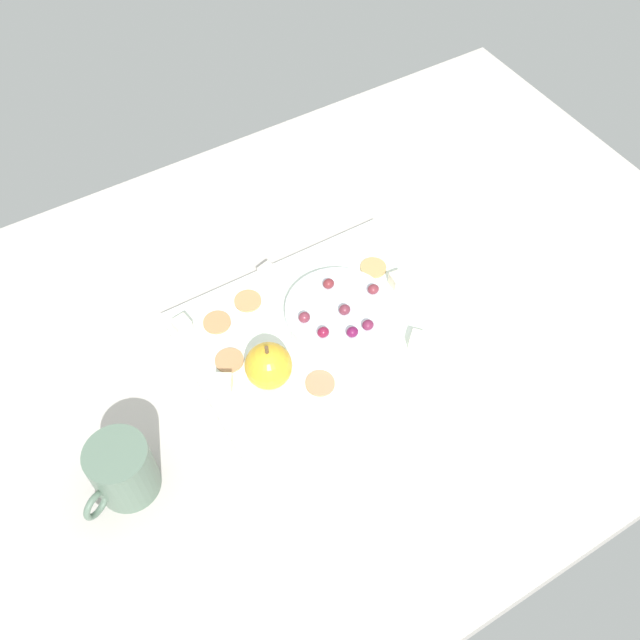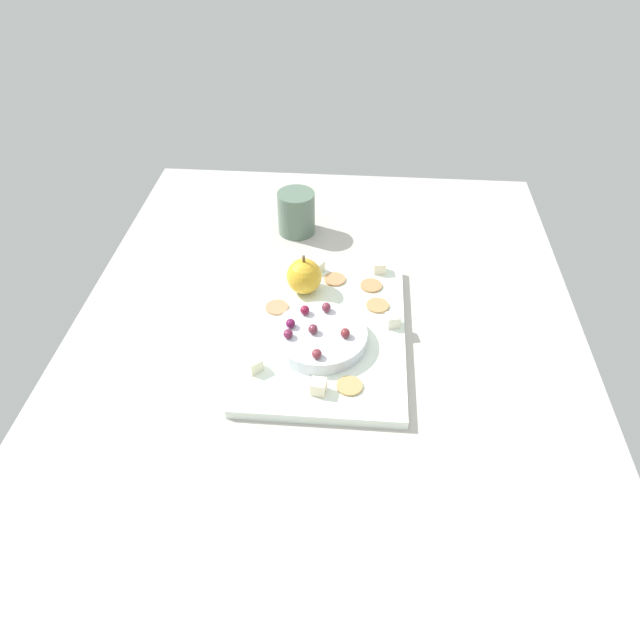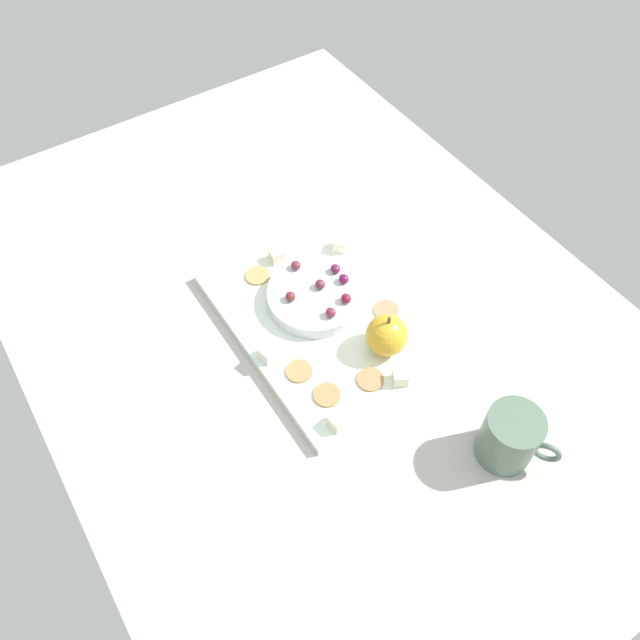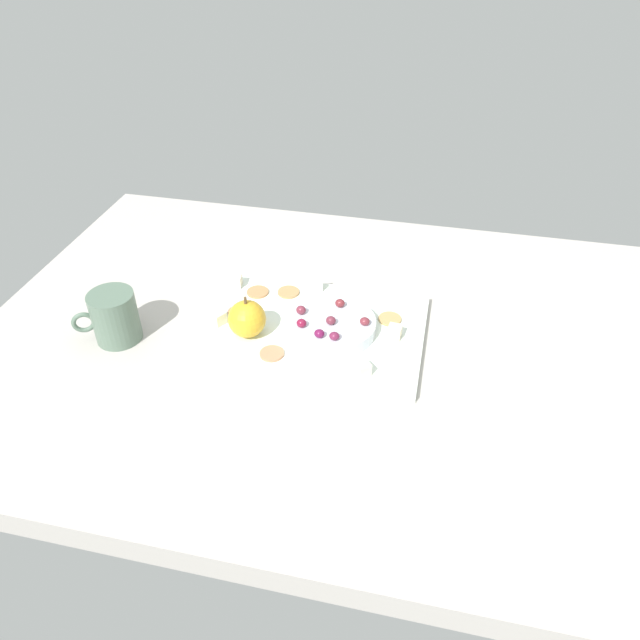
{
  "view_description": "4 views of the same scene",
  "coord_description": "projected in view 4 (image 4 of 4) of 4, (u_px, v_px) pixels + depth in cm",
  "views": [
    {
      "loc": [
        -34.53,
        -51.73,
        89.0
      ],
      "look_at": [
        -4.41,
        -1.39,
        8.96
      ],
      "focal_mm": 39.35,
      "sensor_mm": 36.0,
      "label": 1
    },
    {
      "loc": [
        70.25,
        4.96,
        73.59
      ],
      "look_at": [
        -1.59,
        -0.71,
        10.28
      ],
      "focal_mm": 33.04,
      "sensor_mm": 36.0,
      "label": 2
    },
    {
      "loc": [
        -53.54,
        33.36,
        86.59
      ],
      "look_at": [
        -6.33,
        2.1,
        9.01
      ],
      "focal_mm": 35.07,
      "sensor_mm": 36.0,
      "label": 3
    },
    {
      "loc": [
        15.29,
        -81.12,
        70.64
      ],
      "look_at": [
        -2.63,
        -0.78,
        8.19
      ],
      "focal_mm": 33.82,
      "sensor_mm": 36.0,
      "label": 4
    }
  ],
  "objects": [
    {
      "name": "grape_5",
      "position": [
        301.0,
        309.0,
        1.04
      ],
      "size": [
        1.72,
        1.55,
        1.57
      ],
      "primitive_type": "ellipsoid",
      "color": "maroon",
      "rests_on": "serving_dish"
    },
    {
      "name": "grape_2",
      "position": [
        331.0,
        320.0,
        1.02
      ],
      "size": [
        1.72,
        1.55,
        1.52
      ],
      "primitive_type": "ellipsoid",
      "color": "maroon",
      "rests_on": "serving_dish"
    },
    {
      "name": "grape_3",
      "position": [
        334.0,
        336.0,
        0.98
      ],
      "size": [
        1.72,
        1.55,
        1.39
      ],
      "primitive_type": "ellipsoid",
      "color": "maroon",
      "rests_on": "serving_dish"
    },
    {
      "name": "cheese_cube_4",
      "position": [
        317.0,
        284.0,
        1.14
      ],
      "size": [
        2.72,
        2.72,
        2.24
      ],
      "primitive_type": "cube",
      "rotation": [
        0.0,
        0.0,
        0.25
      ],
      "color": "#EEE8CD",
      "rests_on": "platter"
    },
    {
      "name": "cheese_cube_1",
      "position": [
        395.0,
        331.0,
        1.02
      ],
      "size": [
        2.47,
        2.47,
        2.24
      ],
      "primitive_type": "cube",
      "rotation": [
        0.0,
        0.0,
        1.46
      ],
      "color": "#F9E6C1",
      "rests_on": "platter"
    },
    {
      "name": "grape_4",
      "position": [
        365.0,
        321.0,
        1.02
      ],
      "size": [
        1.72,
        1.55,
        1.39
      ],
      "primitive_type": "ellipsoid",
      "color": "maroon",
      "rests_on": "serving_dish"
    },
    {
      "name": "cracker_3",
      "position": [
        390.0,
        319.0,
        1.07
      ],
      "size": [
        4.07,
        4.07,
        0.4
      ],
      "primitive_type": "cylinder",
      "color": "tan",
      "rests_on": "platter"
    },
    {
      "name": "grape_0",
      "position": [
        302.0,
        323.0,
        1.01
      ],
      "size": [
        1.72,
        1.55,
        1.51
      ],
      "primitive_type": "ellipsoid",
      "color": "maroon",
      "rests_on": "serving_dish"
    },
    {
      "name": "cup",
      "position": [
        114.0,
        317.0,
        1.03
      ],
      "size": [
        10.23,
        7.89,
        9.11
      ],
      "color": "#546C5A",
      "rests_on": "table"
    },
    {
      "name": "platter",
      "position": [
        314.0,
        329.0,
        1.06
      ],
      "size": [
        38.33,
        27.07,
        1.7
      ],
      "primitive_type": "cube",
      "color": "white",
      "rests_on": "table"
    },
    {
      "name": "cheese_cube_0",
      "position": [
        218.0,
        318.0,
        1.05
      ],
      "size": [
        3.08,
        3.08,
        2.24
      ],
      "primitive_type": "cube",
      "rotation": [
        0.0,
        0.0,
        1.03
      ],
      "color": "#EBE9C4",
      "rests_on": "platter"
    },
    {
      "name": "cheese_cube_2",
      "position": [
        362.0,
        369.0,
        0.95
      ],
      "size": [
        3.16,
        3.16,
        2.24
      ],
      "primitive_type": "cube",
      "rotation": [
        0.0,
        0.0,
        0.72
      ],
      "color": "#F6EFC7",
      "rests_on": "platter"
    },
    {
      "name": "apple_stem",
      "position": [
        245.0,
        300.0,
        0.99
      ],
      "size": [
        0.5,
        0.5,
        1.2
      ],
      "primitive_type": "cylinder",
      "color": "brown",
      "rests_on": "apple_whole"
    },
    {
      "name": "serving_dish",
      "position": [
        331.0,
        325.0,
        1.04
      ],
      "size": [
        15.62,
        15.62,
        2.34
      ],
      "primitive_type": "cylinder",
      "color": "silver",
      "rests_on": "platter"
    },
    {
      "name": "cracker_0",
      "position": [
        239.0,
        312.0,
        1.08
      ],
      "size": [
        4.07,
        4.07,
        0.4
      ],
      "primitive_type": "cylinder",
      "color": "tan",
      "rests_on": "platter"
    },
    {
      "name": "grape_6",
      "position": [
        319.0,
        334.0,
        0.99
      ],
      "size": [
        1.72,
        1.55,
        1.44
      ],
      "primitive_type": "ellipsoid",
      "color": "#64143F",
      "rests_on": "serving_dish"
    },
    {
      "name": "cracker_2",
      "position": [
        289.0,
        292.0,
        1.13
      ],
      "size": [
        4.07,
        4.07,
        0.4
      ],
      "primitive_type": "cylinder",
      "color": "tan",
      "rests_on": "platter"
    },
    {
      "name": "cheese_cube_3",
      "position": [
        236.0,
        281.0,
        1.15
      ],
      "size": [
        2.54,
        2.54,
        2.24
      ],
      "primitive_type": "cube",
      "rotation": [
        0.0,
        0.0,
        0.15
      ],
      "color": "#F6E8C6",
      "rests_on": "platter"
    },
    {
      "name": "cracker_1",
      "position": [
        258.0,
        292.0,
        1.13
      ],
      "size": [
        4.07,
        4.07,
        0.4
      ],
      "primitive_type": "cylinder",
      "color": "#B68051",
      "rests_on": "platter"
    },
    {
      "name": "apple_whole",
      "position": [
        247.0,
        319.0,
        1.02
      ],
      "size": [
        6.49,
        6.49,
        6.49
      ],
      "primitive_type": "sphere",
      "color": "gold",
      "rests_on": "platter"
    },
    {
      "name": "cracker_4",
      "position": [
        272.0,
        354.0,
        0.99
      ],
      "size": [
        4.07,
        4.07,
        0.4
      ],
      "primitive_type": "cylinder",
      "color": "tan",
      "rests_on": "platter"
    },
    {
      "name": "table",
      "position": [
        335.0,
        346.0,
        1.07
      ],
      "size": [
        126.2,
        89.74,
        4.37
      ],
      "primitive_type": "cube",
      "color": "#B7B0A9",
      "rests_on": "ground"
    },
    {
      "name": "grape_1",
      "position": [
        342.0,
        303.0,
        1.06
      ],
      "size": [
        1.72,
        1.55,
        1.49
      ],
      "primitive_type": "ellipsoid",
      "color": "maroon",
      "rests_on": "serving_dish"
    }
  ]
}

